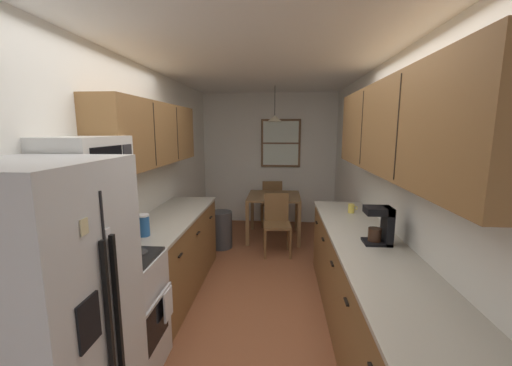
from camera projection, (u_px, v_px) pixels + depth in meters
The scene contains 22 objects.
ground_plane at pixel (260, 282), 3.88m from camera, with size 12.00×12.00×0.00m, color brown.
wall_left at pixel (148, 178), 3.77m from camera, with size 0.10×9.00×2.55m, color white.
wall_right at pixel (380, 181), 3.56m from camera, with size 0.10×9.00×2.55m, color white.
wall_back at pixel (269, 159), 6.27m from camera, with size 4.40×0.10×2.55m, color white.
ceiling_slab at pixel (261, 61), 3.44m from camera, with size 4.40×9.00×0.08m, color white.
refrigerator at pixel (45, 329), 1.59m from camera, with size 0.73×0.77×1.72m.
stove_range at pixel (115, 317), 2.36m from camera, with size 0.66×0.62×1.10m.
microwave_over_range at pixel (86, 162), 2.17m from camera, with size 0.39×0.63×0.35m.
counter_left at pixel (172, 253), 3.62m from camera, with size 0.64×1.95×0.90m.
upper_cabinets_left at pixel (152, 134), 3.36m from camera, with size 0.33×2.03×0.65m.
counter_right at pixel (367, 292), 2.76m from camera, with size 0.64×3.11×0.90m.
upper_cabinets_right at pixel (398, 128), 2.46m from camera, with size 0.33×2.79×0.73m.
dining_table at pixel (274, 202), 5.36m from camera, with size 0.88×0.90×0.75m.
dining_chair_near at pixel (277, 221), 4.73m from camera, with size 0.43×0.43×0.90m.
dining_chair_far at pixel (272, 201), 6.03m from camera, with size 0.44×0.44×0.90m.
pendant_light at pixel (275, 118), 5.12m from camera, with size 0.24×0.24×0.57m.
back_window at pixel (281, 143), 6.12m from camera, with size 0.76×0.05×0.92m.
trash_bin at pixel (221, 230), 4.97m from camera, with size 0.35×0.35×0.58m, color #3F3F42.
storage_canister at pixel (144, 225), 2.85m from camera, with size 0.11×0.11×0.20m.
dish_towel at pixel (168, 304), 2.48m from camera, with size 0.02×0.16×0.24m, color white.
coffee_maker at pixel (381, 225), 2.64m from camera, with size 0.22×0.18×0.32m.
mug_by_coffeemaker at pixel (351, 208), 3.64m from camera, with size 0.11×0.07×0.10m.
Camera 1 is at (0.23, -2.61, 1.86)m, focal length 22.10 mm.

